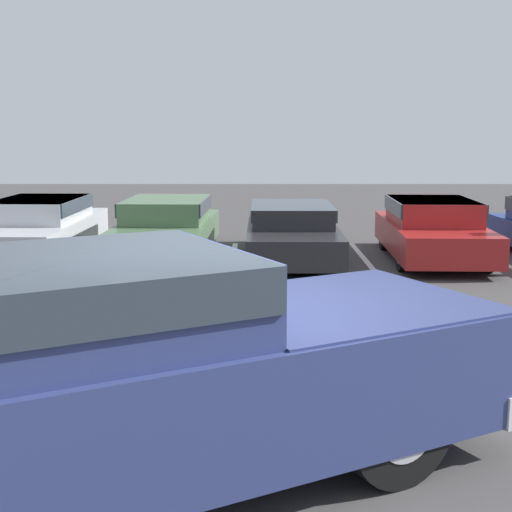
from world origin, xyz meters
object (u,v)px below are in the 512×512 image
object	(u,v)px
parked_sedan_b	(168,226)
wheel_stop_curb	(103,236)
parked_sedan_d	(434,228)
pickup_truck	(134,372)
parked_sedan_c	(293,230)
parked_sedan_a	(41,227)

from	to	relation	value
parked_sedan_b	wheel_stop_curb	world-z (taller)	parked_sedan_b
parked_sedan_d	pickup_truck	bearing A→B (deg)	-23.23
pickup_truck	parked_sedan_c	bearing A→B (deg)	52.14
parked_sedan_d	wheel_stop_curb	size ratio (longest dim) A/B	2.29
parked_sedan_b	parked_sedan_c	world-z (taller)	parked_sedan_b
parked_sedan_b	parked_sedan_a	bearing A→B (deg)	-84.44
pickup_truck	wheel_stop_curb	bearing A→B (deg)	74.90
parked_sedan_c	pickup_truck	bearing A→B (deg)	-9.20
parked_sedan_b	parked_sedan_d	bearing A→B (deg)	88.55
pickup_truck	parked_sedan_d	world-z (taller)	pickup_truck
parked_sedan_a	parked_sedan_d	bearing A→B (deg)	90.02
pickup_truck	parked_sedan_d	size ratio (longest dim) A/B	1.42
parked_sedan_a	wheel_stop_curb	xyz separation A→B (m)	(0.74, 2.63, -0.60)
pickup_truck	parked_sedan_d	bearing A→B (deg)	36.39
parked_sedan_c	wheel_stop_curb	xyz separation A→B (m)	(-4.55, 2.68, -0.54)
pickup_truck	wheel_stop_curb	distance (m)	12.77
parked_sedan_a	parked_sedan_d	world-z (taller)	parked_sedan_a
parked_sedan_a	wheel_stop_curb	distance (m)	2.79
parked_sedan_b	parked_sedan_c	xyz separation A→B (m)	(2.64, -0.22, -0.05)
parked_sedan_a	parked_sedan_c	xyz separation A→B (m)	(5.29, -0.05, -0.05)
pickup_truck	parked_sedan_b	size ratio (longest dim) A/B	1.38
parked_sedan_a	pickup_truck	bearing A→B (deg)	21.51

